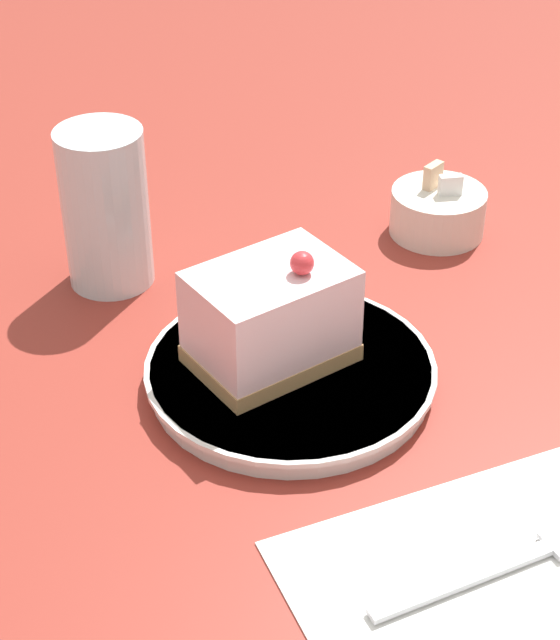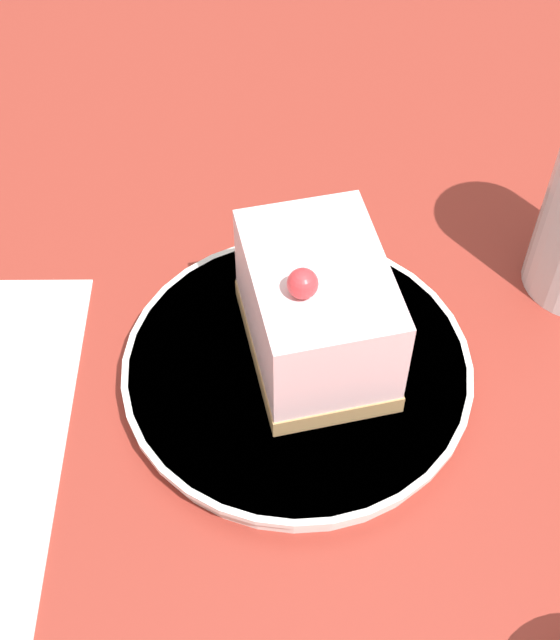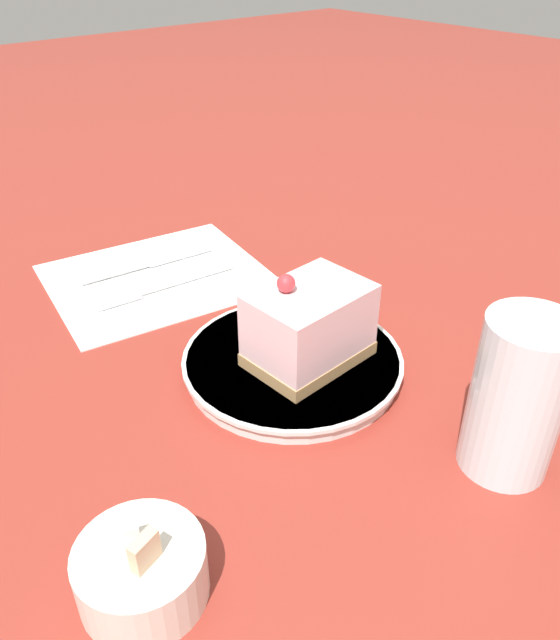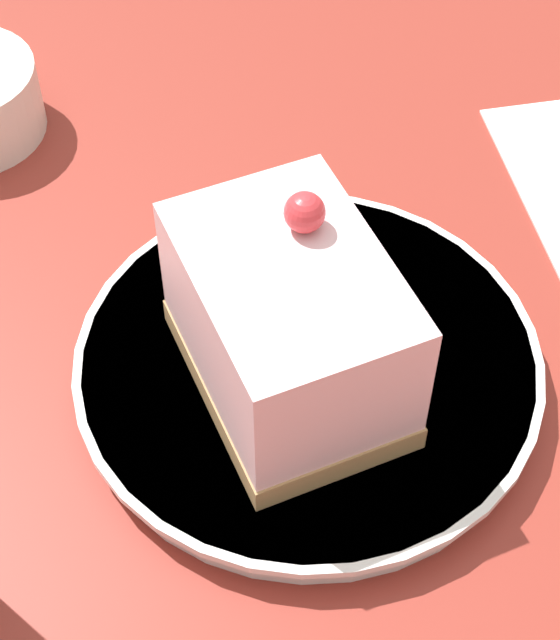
# 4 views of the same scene
# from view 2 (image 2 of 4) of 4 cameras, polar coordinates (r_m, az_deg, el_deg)

# --- Properties ---
(ground_plane) EXTENTS (4.00, 4.00, 0.00)m
(ground_plane) POSITION_cam_2_polar(r_m,az_deg,el_deg) (0.55, -0.63, -3.37)
(ground_plane) COLOR maroon
(plate) EXTENTS (0.21, 0.21, 0.02)m
(plate) POSITION_cam_2_polar(r_m,az_deg,el_deg) (0.54, 1.10, -3.28)
(plate) COLOR silver
(plate) RESTS_ON ground_plane
(cake_slice) EXTENTS (0.08, 0.11, 0.09)m
(cake_slice) POSITION_cam_2_polar(r_m,az_deg,el_deg) (0.51, 2.45, 0.34)
(cake_slice) COLOR #AD8451
(cake_slice) RESTS_ON plate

